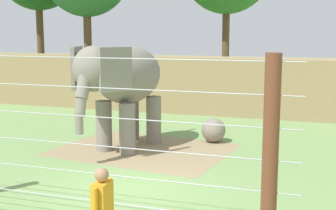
{
  "coord_description": "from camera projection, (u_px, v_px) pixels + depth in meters",
  "views": [
    {
      "loc": [
        4.36,
        -9.67,
        3.73
      ],
      "look_at": [
        -0.34,
        4.22,
        1.4
      ],
      "focal_mm": 49.66,
      "sensor_mm": 36.0,
      "label": 1
    }
  ],
  "objects": [
    {
      "name": "enrichment_ball",
      "position": [
        213.0,
        130.0,
        15.76
      ],
      "size": [
        0.82,
        0.82,
        0.82
      ],
      "primitive_type": "sphere",
      "color": "gray",
      "rests_on": "ground"
    },
    {
      "name": "embankment_wall",
      "position": [
        223.0,
        86.0,
        21.16
      ],
      "size": [
        36.0,
        1.8,
        2.56
      ],
      "primitive_type": "cube",
      "color": "#997F56",
      "rests_on": "ground"
    },
    {
      "name": "elephant",
      "position": [
        123.0,
        80.0,
        14.55
      ],
      "size": [
        2.17,
        4.47,
        3.33
      ],
      "color": "gray",
      "rests_on": "ground"
    },
    {
      "name": "dirt_patch",
      "position": [
        144.0,
        150.0,
        14.8
      ],
      "size": [
        5.77,
        4.7,
        0.01
      ],
      "primitive_type": "cube",
      "rotation": [
        0.0,
        0.0,
        -0.13
      ],
      "color": "#937F5B",
      "rests_on": "ground"
    },
    {
      "name": "cable_fence",
      "position": [
        73.0,
        142.0,
        8.6
      ],
      "size": [
        8.21,
        0.26,
        3.4
      ],
      "color": "brown",
      "rests_on": "ground"
    },
    {
      "name": "ground_plane",
      "position": [
        124.0,
        190.0,
        11.01
      ],
      "size": [
        120.0,
        120.0,
        0.0
      ],
      "primitive_type": "plane",
      "color": "#759956"
    }
  ]
}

